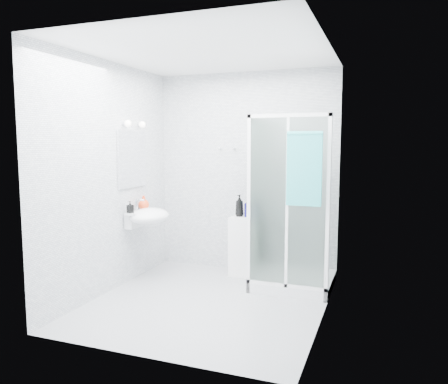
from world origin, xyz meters
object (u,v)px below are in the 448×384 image
at_px(shower_enclosure, 286,250).
at_px(soap_dispenser_orange, 144,202).
at_px(storage_cabinet, 244,246).
at_px(shampoo_bottle_a, 239,206).
at_px(hand_towel, 304,167).
at_px(soap_dispenser_black, 130,207).
at_px(shampoo_bottle_b, 250,207).
at_px(wall_basin, 148,217).

relative_size(shower_enclosure, soap_dispenser_orange, 11.61).
distance_m(storage_cabinet, shampoo_bottle_a, 0.52).
distance_m(hand_towel, shampoo_bottle_a, 1.30).
bearing_deg(storage_cabinet, soap_dispenser_black, -141.91).
distance_m(shampoo_bottle_b, soap_dispenser_black, 1.49).
bearing_deg(soap_dispenser_orange, shampoo_bottle_a, 24.24).
xyz_separation_m(wall_basin, shampoo_bottle_b, (1.11, 0.64, 0.09)).
xyz_separation_m(storage_cabinet, hand_towel, (0.87, -0.69, 1.06)).
relative_size(shower_enclosure, shampoo_bottle_b, 7.72).
height_order(shower_enclosure, shampoo_bottle_a, shower_enclosure).
distance_m(shower_enclosure, storage_cabinet, 0.68).
xyz_separation_m(shower_enclosure, storage_cabinet, (-0.61, 0.29, -0.07)).
height_order(wall_basin, storage_cabinet, wall_basin).
relative_size(storage_cabinet, soap_dispenser_orange, 4.40).
bearing_deg(shampoo_bottle_b, wall_basin, -150.00).
bearing_deg(soap_dispenser_black, shampoo_bottle_b, 33.90).
bearing_deg(wall_basin, shampoo_bottle_a, 32.34).
relative_size(shampoo_bottle_b, soap_dispenser_black, 1.83).
bearing_deg(shampoo_bottle_a, shampoo_bottle_b, 9.32).
height_order(wall_basin, soap_dispenser_black, wall_basin).
relative_size(storage_cabinet, hand_towel, 0.98).
bearing_deg(storage_cabinet, soap_dispenser_orange, -153.68).
distance_m(shower_enclosure, shampoo_bottle_b, 0.77).
height_order(storage_cabinet, soap_dispenser_orange, soap_dispenser_orange).
bearing_deg(shampoo_bottle_b, storage_cabinet, -151.83).
xyz_separation_m(shower_enclosure, hand_towel, (0.26, -0.40, 1.00)).
height_order(storage_cabinet, shampoo_bottle_b, shampoo_bottle_b).
distance_m(shampoo_bottle_a, soap_dispenser_orange, 1.21).
distance_m(shower_enclosure, hand_towel, 1.11).
distance_m(wall_basin, hand_towel, 2.03).
distance_m(shower_enclosure, wall_basin, 1.72).
relative_size(soap_dispenser_orange, soap_dispenser_black, 1.22).
relative_size(storage_cabinet, soap_dispenser_black, 5.36).
xyz_separation_m(wall_basin, hand_towel, (1.92, -0.09, 0.65)).
bearing_deg(hand_towel, soap_dispenser_black, -177.10).
relative_size(shampoo_bottle_a, shampoo_bottle_b, 1.07).
distance_m(storage_cabinet, hand_towel, 1.54).
bearing_deg(soap_dispenser_orange, hand_towel, -5.82).
distance_m(hand_towel, soap_dispenser_orange, 2.11).
relative_size(wall_basin, shampoo_bottle_a, 2.02).
xyz_separation_m(shower_enclosure, shampoo_bottle_b, (-0.54, 0.33, 0.44)).
bearing_deg(shampoo_bottle_b, soap_dispenser_black, -146.10).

